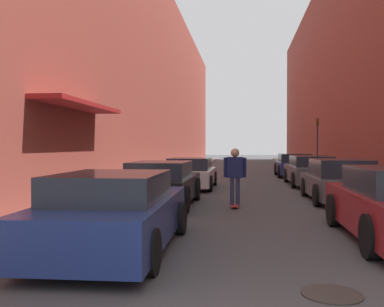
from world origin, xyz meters
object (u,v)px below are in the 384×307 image
Objects in this scene: parked_car_right_2 at (310,171)px; parked_car_right_3 at (294,165)px; parked_car_left_1 at (162,184)px; manhole_cover at (332,294)px; traffic_light at (317,138)px; parked_car_left_2 at (191,174)px; parked_car_left_0 at (115,212)px; parked_car_right_1 at (339,181)px; skateboarder at (235,171)px.

parked_car_right_3 is (-0.05, 5.56, -0.00)m from parked_car_right_2.
parked_car_right_2 is (5.27, 7.10, 0.01)m from parked_car_left_1.
parked_car_left_1 is 7.87m from manhole_cover.
parked_car_left_2 is at bearing -121.58° from traffic_light.
parked_car_left_0 is 8.55m from parked_car_right_1.
parked_car_right_1 is 15.16m from traffic_light.
traffic_light is (3.79, 23.59, 2.23)m from manhole_cover.
traffic_light is at bearing 80.88° from manhole_cover.
parked_car_right_3 reaches higher than manhole_cover.
manhole_cover is (3.13, -1.76, -0.62)m from parked_car_left_0.
parked_car_right_2 is (-0.04, 5.55, 0.01)m from parked_car_right_1.
parked_car_right_2 is 1.12× the size of parked_car_right_3.
parked_car_right_1 is (5.32, 1.55, -0.00)m from parked_car_left_1.
skateboarder is at bearing -113.65° from parked_car_right_2.
skateboarder is at bearing 100.15° from manhole_cover.
parked_car_left_1 is 5.54m from parked_car_right_1.
parked_car_left_0 reaches higher than manhole_cover.
parked_car_left_0 is at bearing -89.81° from parked_car_left_2.
parked_car_right_1 is 5.55m from parked_car_right_2.
parked_car_left_0 is 22.96m from traffic_light.
parked_car_left_0 is 6.29× the size of manhole_cover.
parked_car_left_1 is at bearing 92.56° from parked_car_left_0.
parked_car_right_1 is 5.75× the size of manhole_cover.
traffic_light is (1.84, 14.96, 1.61)m from parked_car_right_1.
parked_car_left_1 is 0.91× the size of parked_car_right_2.
manhole_cover is at bearing -75.57° from parked_car_left_2.
parked_car_left_1 is 8.84m from parked_car_right_2.
skateboarder is at bearing -70.19° from parked_car_left_2.
manhole_cover is (1.25, -6.98, -1.01)m from skateboarder.
parked_car_right_3 is at bearing 56.04° from parked_car_left_2.
parked_car_right_3 reaches higher than parked_car_left_0.
traffic_light is at bearing 72.43° from parked_car_left_0.
parked_car_right_3 is 13.15m from skateboarder.
manhole_cover is 0.20× the size of traffic_light.
parked_car_left_2 is (0.20, 5.20, -0.03)m from parked_car_left_1.
traffic_light is at bearing 78.70° from parked_car_right_2.
parked_car_left_1 is at bearing -113.42° from traffic_light.
parked_car_right_3 is 19.84m from manhole_cover.
parked_car_left_1 is 2.16m from skateboarder.
traffic_light is at bearing 73.14° from skateboarder.
parked_car_left_0 is 3.64m from manhole_cover.
parked_car_left_1 is at bearing 177.09° from skateboarder.
manhole_cover is at bearing -79.85° from skateboarder.
parked_car_left_2 is at bearing 87.77° from parked_car_left_1.
parked_car_left_0 is at bearing -107.57° from traffic_light.
traffic_light is at bearing 66.58° from parked_car_left_1.
parked_car_right_2 is 14.33m from manhole_cover.
parked_car_left_1 is at bearing -163.75° from parked_car_right_1.
traffic_light is (6.92, 21.83, 1.61)m from parked_car_left_0.
parked_car_left_2 is at bearing 90.19° from parked_car_left_0.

